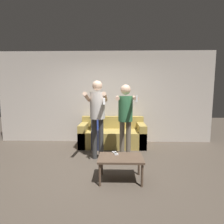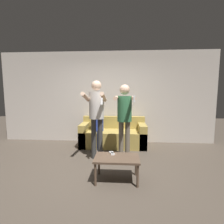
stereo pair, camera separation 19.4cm
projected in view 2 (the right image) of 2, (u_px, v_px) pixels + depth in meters
The scene contains 9 objects.
ground_plane at pixel (95, 173), 3.31m from camera, with size 14.00×14.00×0.00m, color #4C4238.
wall_back at pixel (106, 97), 5.25m from camera, with size 6.40×0.06×2.70m.
couch at pixel (113, 136), 4.93m from camera, with size 1.80×0.80×0.80m.
person_standing_left at pixel (97, 110), 3.88m from camera, with size 0.45×0.73×1.77m.
person_standing_right at pixel (125, 113), 3.84m from camera, with size 0.44×0.74×1.68m.
person_seated at pixel (97, 123), 4.77m from camera, with size 0.32×0.53×1.19m.
coffee_table at pixel (117, 160), 2.99m from camera, with size 0.76×0.49×0.42m.
remote_near at pixel (112, 153), 3.13m from camera, with size 0.04×0.15×0.02m.
remote_far at pixel (112, 153), 3.14m from camera, with size 0.12×0.14×0.02m.
Camera 2 is at (0.55, -3.12, 1.54)m, focal length 28.00 mm.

